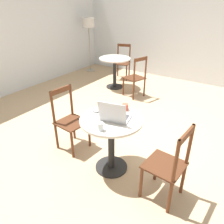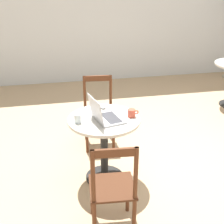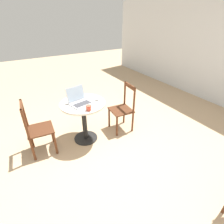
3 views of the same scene
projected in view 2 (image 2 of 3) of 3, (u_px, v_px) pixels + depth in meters
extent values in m
plane|color=tan|center=(166.00, 162.00, 3.76)|extent=(16.00, 16.00, 0.00)
cube|color=silver|center=(112.00, 13.00, 6.08)|extent=(9.40, 0.06, 2.70)
cylinder|color=black|center=(105.00, 177.00, 3.48)|extent=(0.42, 0.42, 0.02)
cylinder|color=black|center=(104.00, 150.00, 3.33)|extent=(0.08, 0.08, 0.68)
cylinder|color=silver|center=(104.00, 120.00, 3.19)|extent=(0.74, 0.74, 0.03)
cylinder|color=#562D19|center=(114.00, 136.00, 3.91)|extent=(0.04, 0.04, 0.41)
cylinder|color=#562D19|center=(87.00, 138.00, 3.88)|extent=(0.04, 0.04, 0.41)
cylinder|color=#562D19|center=(111.00, 125.00, 4.21)|extent=(0.04, 0.04, 0.41)
cylinder|color=#562D19|center=(86.00, 126.00, 4.18)|extent=(0.04, 0.04, 0.41)
cube|color=#492715|center=(99.00, 116.00, 3.96)|extent=(0.42, 0.42, 0.02)
cylinder|color=#562D19|center=(111.00, 93.00, 4.02)|extent=(0.04, 0.04, 0.47)
cylinder|color=#562D19|center=(85.00, 94.00, 3.99)|extent=(0.04, 0.04, 0.47)
cube|color=#562D19|center=(97.00, 78.00, 3.92)|extent=(0.37, 0.05, 0.07)
cylinder|color=#562D19|center=(92.00, 196.00, 2.89)|extent=(0.04, 0.04, 0.41)
cylinder|color=#562D19|center=(128.00, 193.00, 2.92)|extent=(0.04, 0.04, 0.41)
cylinder|color=#562D19|center=(94.00, 222.00, 2.58)|extent=(0.04, 0.04, 0.41)
cylinder|color=#562D19|center=(134.00, 219.00, 2.62)|extent=(0.04, 0.04, 0.41)
cube|color=#492715|center=(112.00, 187.00, 2.66)|extent=(0.42, 0.42, 0.02)
cylinder|color=#562D19|center=(93.00, 176.00, 2.39)|extent=(0.04, 0.04, 0.47)
cylinder|color=#562D19|center=(136.00, 173.00, 2.43)|extent=(0.04, 0.04, 0.47)
cube|color=#562D19|center=(115.00, 153.00, 2.33)|extent=(0.37, 0.05, 0.07)
cube|color=#B7B7BC|center=(109.00, 119.00, 3.15)|extent=(0.31, 0.37, 0.02)
cube|color=#38383D|center=(111.00, 117.00, 3.15)|extent=(0.19, 0.30, 0.00)
cube|color=#B7B7BC|center=(96.00, 109.00, 3.04)|extent=(0.12, 0.33, 0.24)
cube|color=#9EB2C6|center=(96.00, 109.00, 3.04)|extent=(0.11, 0.30, 0.22)
ellipsoid|color=#B7B7BC|center=(103.00, 107.00, 3.41)|extent=(0.06, 0.10, 0.03)
cylinder|color=#C64C38|center=(131.00, 113.00, 3.20)|extent=(0.08, 0.08, 0.08)
torus|color=#C64C38|center=(136.00, 112.00, 3.21)|extent=(0.05, 0.01, 0.05)
cylinder|color=silver|center=(78.00, 118.00, 3.07)|extent=(0.07, 0.07, 0.09)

